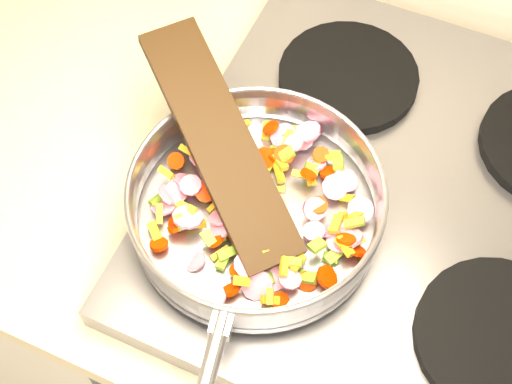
% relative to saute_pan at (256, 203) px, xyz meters
% --- Properties ---
extents(cooktop, '(0.60, 0.60, 0.04)m').
position_rel_saute_pan_xyz_m(cooktop, '(0.16, 0.12, -0.07)').
color(cooktop, '#939399').
rests_on(cooktop, counter_top).
extents(grate_fl, '(0.19, 0.19, 0.02)m').
position_rel_saute_pan_xyz_m(grate_fl, '(0.02, -0.02, -0.04)').
color(grate_fl, black).
rests_on(grate_fl, cooktop).
extents(grate_fr, '(0.19, 0.19, 0.02)m').
position_rel_saute_pan_xyz_m(grate_fr, '(0.30, -0.02, -0.04)').
color(grate_fr, black).
rests_on(grate_fr, cooktop).
extents(grate_bl, '(0.19, 0.19, 0.02)m').
position_rel_saute_pan_xyz_m(grate_bl, '(0.02, 0.26, -0.04)').
color(grate_bl, black).
rests_on(grate_bl, cooktop).
extents(saute_pan, '(0.34, 0.50, 0.06)m').
position_rel_saute_pan_xyz_m(saute_pan, '(0.00, 0.00, 0.00)').
color(saute_pan, '#9E9EA5').
rests_on(saute_pan, grate_fl).
extents(vegetable_heap, '(0.27, 0.29, 0.05)m').
position_rel_saute_pan_xyz_m(vegetable_heap, '(0.00, 0.01, -0.01)').
color(vegetable_heap, '#75A627').
rests_on(vegetable_heap, saute_pan).
extents(wooden_spatula, '(0.28, 0.25, 0.09)m').
position_rel_saute_pan_xyz_m(wooden_spatula, '(-0.06, 0.04, 0.03)').
color(wooden_spatula, black).
rests_on(wooden_spatula, saute_pan).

